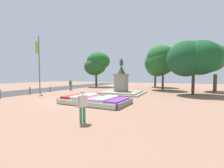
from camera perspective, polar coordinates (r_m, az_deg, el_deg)
ground_plane at (r=14.16m, az=-15.64°, el=-6.20°), size 77.17×77.17×0.00m
flower_planter at (r=12.42m, az=-6.96°, el=-6.16°), size 5.67×3.44×0.63m
statue_monument at (r=19.13m, az=3.57°, el=-1.05°), size 5.51×5.51×4.44m
banner_pole at (r=21.09m, az=-26.03°, el=7.04°), size 0.14×0.68×7.26m
pedestrian_with_handbag at (r=24.45m, az=-15.48°, el=-0.09°), size 0.33×0.72×1.68m
pedestrian_near_planter at (r=7.29m, az=-11.21°, el=-7.64°), size 0.37×0.52×1.58m
kerb_bollard_mid_a at (r=18.75m, az=-36.85°, el=-2.93°), size 0.17×0.17×0.93m
kerb_bollard_mid_b at (r=20.56m, az=-28.80°, el=-2.21°), size 0.14×0.14×0.94m
kerb_bollard_north at (r=22.87m, az=-22.55°, el=-1.81°), size 0.12×0.12×0.76m
park_tree_far_left at (r=25.17m, az=18.01°, el=8.47°), size 4.91×4.82×7.11m
park_tree_behind_statue at (r=31.24m, az=-5.86°, el=7.52°), size 5.01×5.09×7.12m
park_tree_far_right at (r=26.04m, az=33.03°, el=7.87°), size 4.32×4.89×6.88m
park_tree_street_side at (r=20.20m, az=28.37°, el=8.86°), size 5.78×5.45×6.54m
park_tree_mid_canopy at (r=31.41m, az=16.91°, el=7.73°), size 4.65×4.60×7.32m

